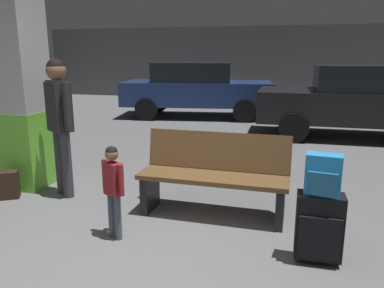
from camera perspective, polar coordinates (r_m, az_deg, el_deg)
The scene contains 11 objects.
ground_plane at distance 6.57m, azimuth 3.96°, elevation -2.26°, with size 18.00×18.00×0.10m, color slate.
garage_back_wall at distance 15.13m, azimuth 10.22°, elevation 11.96°, with size 18.00×0.12×2.80m, color #565658.
structural_pillar at distance 5.31m, azimuth -24.95°, elevation 10.30°, with size 0.57×0.57×3.11m.
bench at distance 4.09m, azimuth 3.35°, elevation -4.79°, with size 1.61×0.57×0.89m.
suitcase at distance 3.37m, azimuth 18.72°, elevation -11.80°, with size 0.38×0.23×0.60m.
backpack_bright at distance 3.21m, azimuth 19.30°, elevation -4.50°, with size 0.30×0.22×0.34m.
child at distance 3.59m, azimuth -11.87°, elevation -5.73°, with size 0.28×0.23×0.91m.
adult at distance 4.78m, azimuth -19.48°, elevation 4.42°, with size 0.49×0.36×1.68m.
backpack_dark_floor at distance 5.14m, azimuth -26.33°, elevation -5.61°, with size 0.32×0.29×0.34m.
parked_car_near at distance 8.62m, azimuth 24.26°, elevation 6.13°, with size 4.11×1.82×1.51m.
parked_car_far at distance 10.67m, azimuth 0.67°, elevation 8.47°, with size 4.29×2.24×1.51m.
Camera 1 is at (1.11, -2.23, 1.71)m, focal length 35.15 mm.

